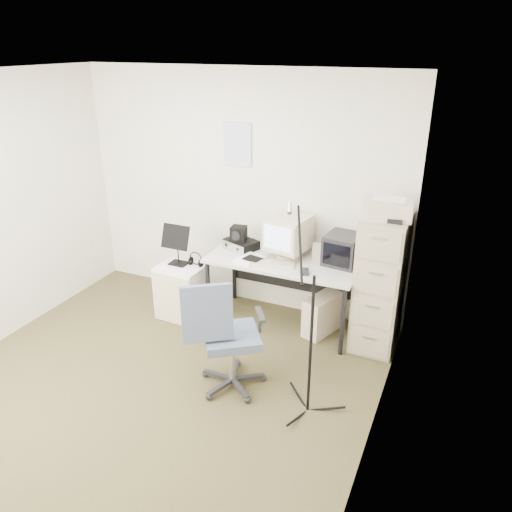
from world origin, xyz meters
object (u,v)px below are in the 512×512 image
at_px(side_cart, 182,291).
at_px(filing_cabinet, 380,283).
at_px(desk, 283,292).
at_px(office_chair, 231,335).

bearing_deg(side_cart, filing_cabinet, 11.21).
height_order(filing_cabinet, desk, filing_cabinet).
bearing_deg(office_chair, filing_cabinet, 14.91).
bearing_deg(desk, side_cart, -164.88).
distance_m(filing_cabinet, desk, 0.99).
xyz_separation_m(desk, side_cart, (-1.03, -0.28, -0.08)).
bearing_deg(filing_cabinet, office_chair, -130.36).
bearing_deg(office_chair, desk, 53.85).
bearing_deg(filing_cabinet, desk, -178.19).
bearing_deg(filing_cabinet, side_cart, -171.14).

